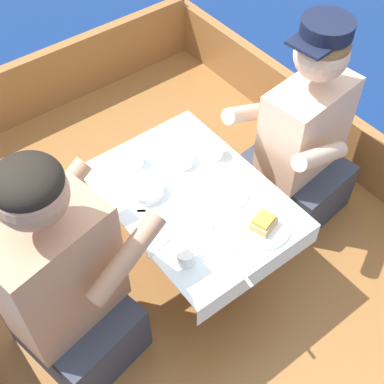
{
  "coord_description": "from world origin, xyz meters",
  "views": [
    {
      "loc": [
        -0.83,
        -1.02,
        2.36
      ],
      "look_at": [
        0.0,
        0.05,
        0.77
      ],
      "focal_mm": 50.0,
      "sensor_mm": 36.0,
      "label": 1
    }
  ],
  "objects_px": {
    "person_port": "(64,285)",
    "coffee_cup_port": "(135,160)",
    "sandwich": "(263,222)",
    "person_starboard": "(302,140)",
    "coffee_cup_starboard": "(186,257)",
    "coffee_cup_center": "(216,150)"
  },
  "relations": [
    {
      "from": "person_starboard",
      "to": "coffee_cup_starboard",
      "type": "distance_m",
      "value": 0.83
    },
    {
      "from": "coffee_cup_starboard",
      "to": "sandwich",
      "type": "bearing_deg",
      "value": -10.21
    },
    {
      "from": "coffee_cup_center",
      "to": "person_port",
      "type": "bearing_deg",
      "value": -168.89
    },
    {
      "from": "sandwich",
      "to": "coffee_cup_starboard",
      "type": "distance_m",
      "value": 0.32
    },
    {
      "from": "sandwich",
      "to": "coffee_cup_center",
      "type": "relative_size",
      "value": 1.11
    },
    {
      "from": "person_port",
      "to": "sandwich",
      "type": "xyz_separation_m",
      "value": [
        0.71,
        -0.24,
        0.04
      ]
    },
    {
      "from": "person_port",
      "to": "sandwich",
      "type": "height_order",
      "value": "person_port"
    },
    {
      "from": "person_port",
      "to": "coffee_cup_starboard",
      "type": "bearing_deg",
      "value": -36.58
    },
    {
      "from": "person_port",
      "to": "coffee_cup_center",
      "type": "relative_size",
      "value": 10.48
    },
    {
      "from": "sandwich",
      "to": "coffee_cup_starboard",
      "type": "xyz_separation_m",
      "value": [
        -0.32,
        0.06,
        -0.0
      ]
    },
    {
      "from": "coffee_cup_port",
      "to": "coffee_cup_starboard",
      "type": "height_order",
      "value": "coffee_cup_starboard"
    },
    {
      "from": "person_port",
      "to": "coffee_cup_port",
      "type": "distance_m",
      "value": 0.61
    },
    {
      "from": "person_port",
      "to": "person_starboard",
      "type": "height_order",
      "value": "person_port"
    },
    {
      "from": "person_port",
      "to": "coffee_cup_port",
      "type": "relative_size",
      "value": 10.44
    },
    {
      "from": "person_starboard",
      "to": "sandwich",
      "type": "xyz_separation_m",
      "value": [
        -0.48,
        -0.26,
        0.06
      ]
    },
    {
      "from": "sandwich",
      "to": "person_port",
      "type": "bearing_deg",
      "value": 161.18
    },
    {
      "from": "person_port",
      "to": "coffee_cup_center",
      "type": "distance_m",
      "value": 0.82
    },
    {
      "from": "coffee_cup_port",
      "to": "coffee_cup_starboard",
      "type": "bearing_deg",
      "value": -103.71
    },
    {
      "from": "coffee_cup_starboard",
      "to": "coffee_cup_center",
      "type": "bearing_deg",
      "value": 39.29
    },
    {
      "from": "coffee_cup_port",
      "to": "coffee_cup_starboard",
      "type": "xyz_separation_m",
      "value": [
        -0.12,
        -0.51,
        0.0
      ]
    },
    {
      "from": "sandwich",
      "to": "coffee_cup_starboard",
      "type": "height_order",
      "value": "same"
    },
    {
      "from": "person_starboard",
      "to": "coffee_cup_port",
      "type": "height_order",
      "value": "person_starboard"
    }
  ]
}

